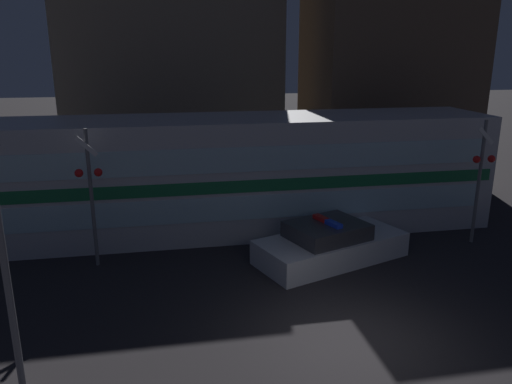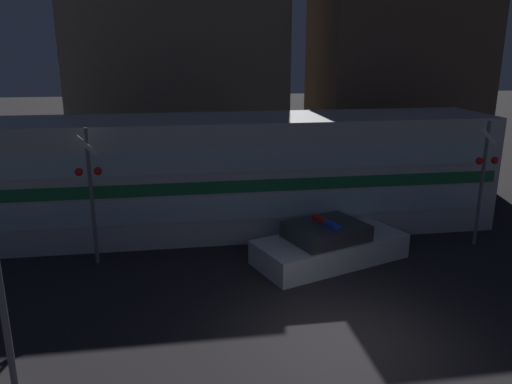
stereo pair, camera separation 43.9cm
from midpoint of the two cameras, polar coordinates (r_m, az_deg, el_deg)
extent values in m
plane|color=#262326|center=(11.09, 9.71, -16.70)|extent=(120.00, 120.00, 0.00)
cube|color=silver|center=(16.63, -8.35, 1.78)|extent=(20.21, 3.15, 3.82)
cube|color=#19723F|center=(15.10, -8.08, 0.33)|extent=(19.80, 0.03, 0.38)
cube|color=silver|center=(15.29, -7.98, -2.15)|extent=(19.20, 0.02, 0.76)
cube|color=silver|center=(14.89, -8.21, 3.45)|extent=(19.20, 0.02, 0.76)
cube|color=silver|center=(14.78, 7.71, -6.38)|extent=(4.77, 3.28, 0.71)
cube|color=#333338|center=(14.46, 7.25, -4.39)|extent=(2.55, 2.29, 0.45)
cube|color=blue|center=(14.16, 7.99, -3.65)|extent=(0.38, 0.60, 0.12)
cube|color=red|center=(14.58, 6.60, -3.01)|extent=(0.38, 0.60, 0.12)
cylinder|color=slate|center=(16.84, 23.41, 0.95)|extent=(0.10, 0.10, 3.91)
sphere|color=red|center=(16.43, 23.21, 3.44)|extent=(0.23, 0.23, 0.23)
sphere|color=red|center=(16.71, 24.64, 3.47)|extent=(0.23, 0.23, 0.23)
cube|color=white|center=(16.49, 24.11, 5.88)|extent=(0.58, 0.03, 0.58)
cylinder|color=slate|center=(14.55, -19.08, -0.80)|extent=(0.10, 0.10, 3.93)
sphere|color=red|center=(14.28, -20.42, 2.03)|extent=(0.23, 0.23, 0.23)
sphere|color=red|center=(14.20, -18.43, 2.15)|extent=(0.23, 0.23, 0.23)
cube|color=white|center=(14.14, -19.67, 4.91)|extent=(0.58, 0.03, 0.58)
cylinder|color=slate|center=(9.58, -27.80, -8.77)|extent=(0.13, 0.13, 4.47)
cube|color=#726656|center=(24.96, -10.07, 13.42)|extent=(9.75, 5.83, 9.84)
cube|color=brown|center=(24.67, 14.28, 12.95)|extent=(7.20, 5.24, 9.67)
camera|label=1|loc=(0.22, -90.82, -0.24)|focal=35.00mm
camera|label=2|loc=(0.22, 89.18, 0.24)|focal=35.00mm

